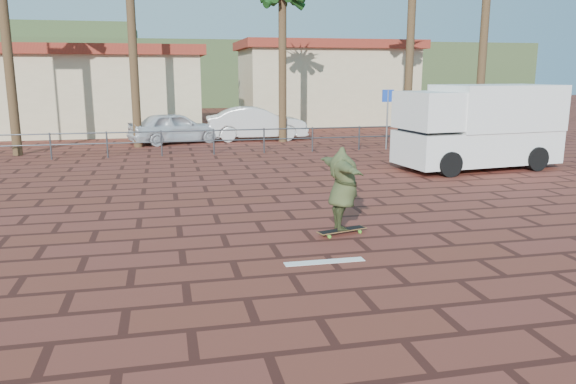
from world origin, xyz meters
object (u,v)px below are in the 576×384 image
Objects in this scene: skateboarder at (343,189)px; campervan at (479,125)px; car_silver at (175,128)px; car_white at (257,123)px; longboard at (342,230)px.

campervan is (6.86, 6.56, 0.52)m from skateboarder.
campervan is at bearing -151.21° from car_silver.
car_white is at bearing -100.63° from car_silver.
car_white is (0.94, 16.18, 0.70)m from longboard.
skateboarder is at bearing -143.24° from campervan.
car_white reaches higher than longboard.
longboard is 0.19× the size of campervan.
car_silver is at bearing 129.94° from campervan.
skateboarder is 16.21m from car_white.
skateboarder reaches higher than car_silver.
skateboarder is at bearing 178.27° from car_white.
campervan reaches higher than skateboarder.
skateboarder reaches higher than car_white.
longboard is at bearing 178.27° from car_white.
skateboarder is 0.49× the size of car_silver.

